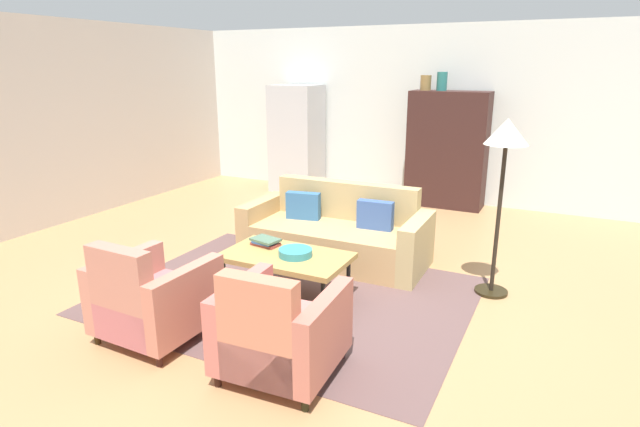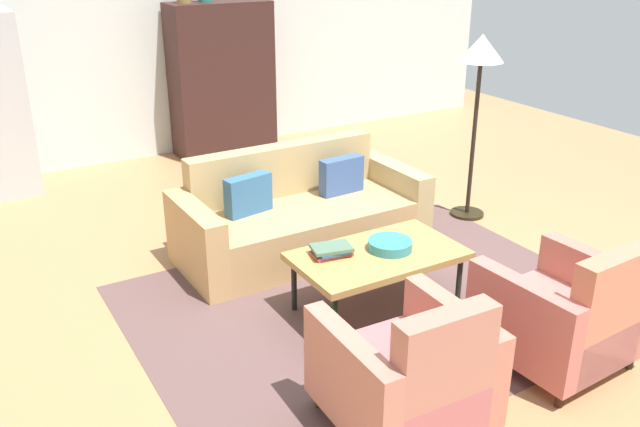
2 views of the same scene
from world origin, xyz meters
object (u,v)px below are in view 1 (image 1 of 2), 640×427
Objects in this scene: couch at (337,235)px; floor_lamp at (505,149)px; refrigerator at (297,139)px; vase_tall at (426,83)px; coffee_table at (286,258)px; vase_round at (442,81)px; armchair_left at (150,301)px; cabinet at (447,150)px; book_stack at (265,242)px; fruit_bowl at (295,253)px; armchair_right at (278,334)px.

floor_lamp is (1.77, -0.19, 1.16)m from couch.
vase_tall is at bearing 2.56° from refrigerator.
vase_round reaches higher than coffee_table.
vase_tall is at bearing 117.49° from floor_lamp.
cabinet is at bearing 79.24° from armchair_left.
vase_tall is 0.25m from vase_round.
vase_tall is (0.76, 5.26, 1.57)m from armchair_left.
couch is at bearing 73.74° from book_stack.
fruit_bowl is (0.10, -0.00, 0.07)m from coffee_table.
couch is 2.43m from armchair_left.
refrigerator is (-2.18, 3.99, 0.44)m from fruit_bowl.
cabinet is 6.45× the size of vase_round.
vase_tall is at bearing 91.72° from armchair_right.
armchair_left reaches higher than couch.
armchair_left is 2.76× the size of fruit_bowl.
refrigerator reaches higher than fruit_bowl.
couch is 3.03m from cabinet.
fruit_bowl is at bearing 110.11° from armchair_right.
vase_round is (0.41, 2.91, 1.65)m from couch.
armchair_right is at bearing 1.69° from armchair_left.
armchair_left is 3.16× the size of vase_round.
floor_lamp is (1.36, -3.09, -0.50)m from vase_round.
vase_round is (0.31, 4.09, 1.45)m from fruit_bowl.
book_stack is at bearing -102.36° from cabinet.
couch is at bearing 95.03° from fruit_bowl.
armchair_left is at bearing -74.07° from refrigerator.
cabinet is 3.37m from floor_lamp.
floor_lamp is (1.61, -3.09, -0.47)m from vase_tall.
vase_round reaches higher than armchair_right.
refrigerator is at bearing 117.46° from coffee_table.
fruit_bowl is 0.43m from book_stack.
cabinet reaches higher than couch.
vase_round is (-0.19, 5.26, 1.60)m from armchair_right.
armchair_left is at bearing 74.92° from couch.
book_stack is at bearing -100.29° from vase_round.
book_stack is (-0.41, 0.13, 0.00)m from fruit_bowl.
book_stack is 1.36× the size of vase_tall.
coffee_table is (0.00, -1.19, 0.12)m from couch.
book_stack is 0.18× the size of floor_lamp.
vase_round is at bearing 80.79° from armchair_left.
armchair_right is 1.28m from fruit_bowl.
book_stack is at bearing -157.25° from floor_lamp.
fruit_bowl reaches higher than coffee_table.
vase_tall is (0.06, 4.09, 1.43)m from fruit_bowl.
cabinet is (1.16, 5.26, 0.56)m from armchair_left.
couch reaches higher than book_stack.
fruit_bowl is 2.17m from floor_lamp.
floor_lamp reaches higher than couch.
armchair_left is at bearing -102.45° from cabinet.
cabinet is 7.88× the size of vase_tall.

